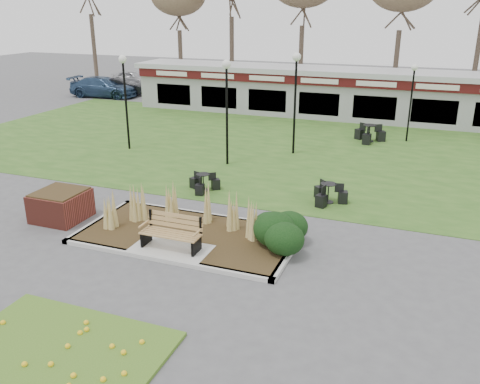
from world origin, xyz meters
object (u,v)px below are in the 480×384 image
(bistro_set_c, at_px, (369,136))
(lamp_post_far_left, at_px, (124,82))
(park_bench, at_px, (172,232))
(car_black, at_px, (117,87))
(food_pavilion, at_px, (324,92))
(bistro_set_b, at_px, (328,196))
(lamp_post_far_right, at_px, (413,86))
(brick_planter, at_px, (61,205))
(car_blue, at_px, (103,87))
(bistro_set_a, at_px, (203,185))
(car_silver, at_px, (132,78))
(lamp_post_mid_right, at_px, (296,81))
(lamp_post_mid_left, at_px, (227,89))

(bistro_set_c, bearing_deg, lamp_post_far_left, -152.52)
(park_bench, relative_size, lamp_post_far_left, 0.39)
(lamp_post_far_left, height_order, car_black, lamp_post_far_left)
(food_pavilion, xyz_separation_m, bistro_set_b, (3.29, -14.53, -1.22))
(food_pavilion, xyz_separation_m, lamp_post_far_right, (5.26, -4.70, 1.31))
(brick_planter, height_order, car_blue, car_blue)
(brick_planter, relative_size, car_blue, 0.29)
(bistro_set_b, bearing_deg, food_pavilion, 102.76)
(bistro_set_a, xyz_separation_m, car_silver, (-16.87, 22.00, 0.38))
(park_bench, distance_m, bistro_set_a, 4.93)
(brick_planter, xyz_separation_m, lamp_post_far_left, (-2.62, 8.05, 2.70))
(car_silver, bearing_deg, bistro_set_a, -140.63)
(bistro_set_a, bearing_deg, lamp_post_far_left, 144.89)
(lamp_post_mid_right, distance_m, bistro_set_b, 6.99)
(bistro_set_c, distance_m, car_silver, 24.96)
(lamp_post_far_left, relative_size, bistro_set_c, 2.76)
(car_black, bearing_deg, park_bench, -163.98)
(food_pavilion, bearing_deg, car_silver, 158.78)
(car_silver, xyz_separation_m, car_blue, (1.32, -6.00, 0.12))
(lamp_post_far_left, relative_size, car_blue, 0.86)
(food_pavilion, height_order, lamp_post_far_right, lamp_post_far_right)
(bistro_set_a, distance_m, bistro_set_c, 10.64)
(food_pavilion, bearing_deg, lamp_post_far_left, -122.75)
(car_silver, bearing_deg, park_bench, -144.00)
(park_bench, xyz_separation_m, lamp_post_far_right, (5.26, 15.01, 2.20))
(brick_planter, xyz_separation_m, lamp_post_mid_left, (2.70, 7.43, 2.73))
(lamp_post_far_right, relative_size, bistro_set_a, 3.20)
(bistro_set_a, bearing_deg, bistro_set_c, 63.52)
(bistro_set_c, xyz_separation_m, car_silver, (-21.62, 12.48, 0.32))
(park_bench, relative_size, lamp_post_far_right, 0.45)
(lamp_post_mid_left, bearing_deg, bistro_set_c, 49.54)
(lamp_post_far_right, relative_size, car_blue, 0.75)
(car_black, bearing_deg, lamp_post_mid_right, -143.74)
(lamp_post_mid_right, bearing_deg, lamp_post_mid_left, -129.99)
(bistro_set_a, bearing_deg, lamp_post_mid_right, 73.80)
(lamp_post_far_left, distance_m, car_blue, 15.64)
(brick_planter, height_order, lamp_post_far_left, lamp_post_far_left)
(lamp_post_mid_left, relative_size, car_blue, 0.86)
(park_bench, height_order, car_black, car_black)
(lamp_post_mid_right, relative_size, car_blue, 0.89)
(car_black, bearing_deg, car_blue, 126.56)
(lamp_post_mid_left, bearing_deg, lamp_post_mid_right, 50.01)
(lamp_post_mid_left, distance_m, lamp_post_far_left, 5.35)
(lamp_post_far_left, relative_size, bistro_set_a, 3.66)
(lamp_post_far_left, height_order, bistro_set_b, lamp_post_far_left)
(car_blue, bearing_deg, bistro_set_b, -132.58)
(lamp_post_far_left, bearing_deg, lamp_post_far_right, 26.82)
(park_bench, relative_size, food_pavilion, 0.07)
(food_pavilion, bearing_deg, lamp_post_mid_right, -86.71)
(bistro_set_a, distance_m, car_black, 22.59)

